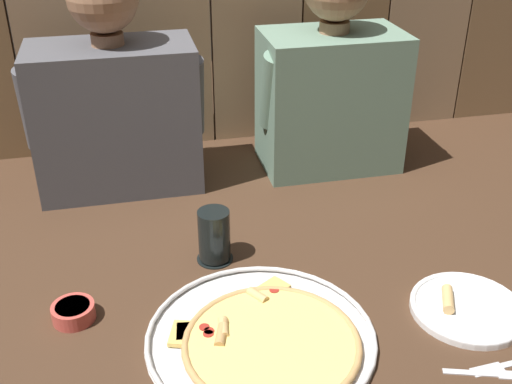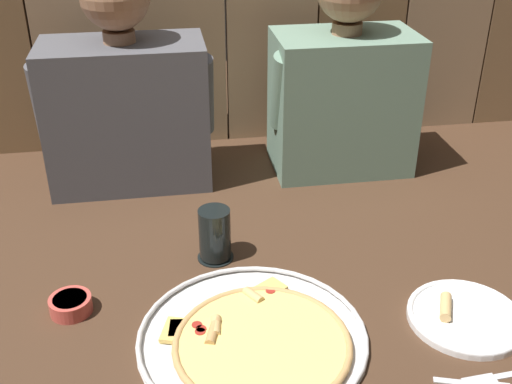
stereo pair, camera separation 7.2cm
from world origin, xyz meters
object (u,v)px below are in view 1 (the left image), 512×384
(dipping_bowl, at_px, (73,311))
(diner_right, at_px, (331,77))
(dinner_plate, at_px, (467,308))
(drinking_glass, at_px, (214,236))
(diner_left, at_px, (114,95))
(pizza_tray, at_px, (264,339))

(dipping_bowl, height_order, diner_right, diner_right)
(dipping_bowl, bearing_deg, diner_right, 38.30)
(dinner_plate, bearing_deg, diner_right, 94.90)
(dipping_bowl, bearing_deg, drinking_glass, 24.89)
(dinner_plate, relative_size, drinking_glass, 1.82)
(dinner_plate, height_order, diner_left, diner_left)
(dinner_plate, bearing_deg, diner_left, 132.58)
(pizza_tray, xyz_separation_m, diner_right, (0.35, 0.70, 0.25))
(pizza_tray, xyz_separation_m, drinking_glass, (-0.05, 0.29, 0.05))
(dipping_bowl, relative_size, diner_right, 0.14)
(drinking_glass, xyz_separation_m, dipping_bowl, (-0.30, -0.14, -0.04))
(dipping_bowl, bearing_deg, diner_left, 78.11)
(dipping_bowl, distance_m, diner_left, 0.62)
(dipping_bowl, distance_m, diner_right, 0.93)
(diner_right, bearing_deg, diner_left, -180.00)
(drinking_glass, relative_size, dipping_bowl, 1.48)
(pizza_tray, distance_m, diner_right, 0.83)
(pizza_tray, relative_size, dipping_bowl, 5.18)
(dinner_plate, relative_size, dipping_bowl, 2.69)
(diner_left, height_order, diner_right, same)
(diner_left, relative_size, diner_right, 1.00)
(pizza_tray, bearing_deg, dinner_plate, -0.01)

